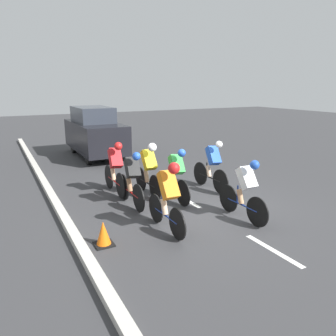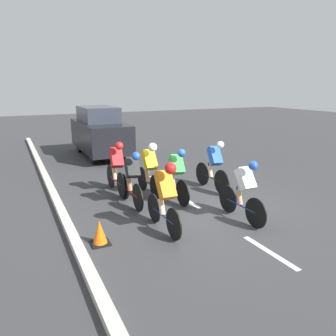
{
  "view_description": "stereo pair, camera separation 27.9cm",
  "coord_description": "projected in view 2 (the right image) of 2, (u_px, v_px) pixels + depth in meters",
  "views": [
    {
      "loc": [
        4.37,
        6.67,
        3.01
      ],
      "look_at": [
        0.55,
        -0.53,
        0.95
      ],
      "focal_mm": 35.0,
      "sensor_mm": 36.0,
      "label": 1
    },
    {
      "loc": [
        4.12,
        6.8,
        3.01
      ],
      "look_at": [
        0.55,
        -0.53,
        0.95
      ],
      "focal_mm": 35.0,
      "sensor_mm": 36.0,
      "label": 2
    }
  ],
  "objects": [
    {
      "name": "ground_plane",
      "position": [
        196.0,
        206.0,
        8.42
      ],
      "size": [
        60.0,
        60.0,
        0.0
      ],
      "primitive_type": "plane",
      "color": "#38383A"
    },
    {
      "name": "lane_stripe_near",
      "position": [
        270.0,
        252.0,
        6.09
      ],
      "size": [
        0.12,
        1.4,
        0.01
      ],
      "primitive_type": "cube",
      "color": "white",
      "rests_on": "ground"
    },
    {
      "name": "lane_stripe_mid",
      "position": [
        186.0,
        200.0,
        8.87
      ],
      "size": [
        0.12,
        1.4,
        0.01
      ],
      "primitive_type": "cube",
      "color": "white",
      "rests_on": "ground"
    },
    {
      "name": "lane_stripe_far",
      "position": [
        142.0,
        172.0,
        11.66
      ],
      "size": [
        0.12,
        1.4,
        0.01
      ],
      "primitive_type": "cube",
      "color": "white",
      "rests_on": "ground"
    },
    {
      "name": "curb",
      "position": [
        64.0,
        218.0,
        7.5
      ],
      "size": [
        0.2,
        25.16,
        0.14
      ],
      "primitive_type": "cube",
      "color": "beige",
      "rests_on": "ground"
    },
    {
      "name": "cyclist_black",
      "position": [
        132.0,
        178.0,
        8.27
      ],
      "size": [
        0.37,
        1.71,
        1.45
      ],
      "color": "black",
      "rests_on": "ground"
    },
    {
      "name": "cyclist_yellow",
      "position": [
        149.0,
        167.0,
        9.02
      ],
      "size": [
        0.32,
        1.65,
        1.54
      ],
      "color": "black",
      "rests_on": "ground"
    },
    {
      "name": "cyclist_blue",
      "position": [
        214.0,
        165.0,
        9.52
      ],
      "size": [
        0.37,
        1.74,
        1.5
      ],
      "color": "black",
      "rests_on": "ground"
    },
    {
      "name": "cyclist_white",
      "position": [
        244.0,
        189.0,
        7.33
      ],
      "size": [
        0.32,
        1.68,
        1.46
      ],
      "color": "black",
      "rests_on": "ground"
    },
    {
      "name": "cyclist_green",
      "position": [
        176.0,
        174.0,
        8.59
      ],
      "size": [
        0.37,
        1.65,
        1.46
      ],
      "color": "black",
      "rests_on": "ground"
    },
    {
      "name": "cyclist_orange",
      "position": [
        165.0,
        194.0,
        6.74
      ],
      "size": [
        0.33,
        1.64,
        1.56
      ],
      "color": "black",
      "rests_on": "ground"
    },
    {
      "name": "cyclist_red",
      "position": [
        116.0,
        166.0,
        9.24
      ],
      "size": [
        0.36,
        1.72,
        1.53
      ],
      "color": "black",
      "rests_on": "ground"
    },
    {
      "name": "support_car",
      "position": [
        100.0,
        132.0,
        14.12
      ],
      "size": [
        1.7,
        4.2,
        2.12
      ],
      "color": "black",
      "rests_on": "ground"
    },
    {
      "name": "traffic_cone",
      "position": [
        100.0,
        233.0,
        6.35
      ],
      "size": [
        0.36,
        0.36,
        0.49
      ],
      "color": "black",
      "rests_on": "ground"
    }
  ]
}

